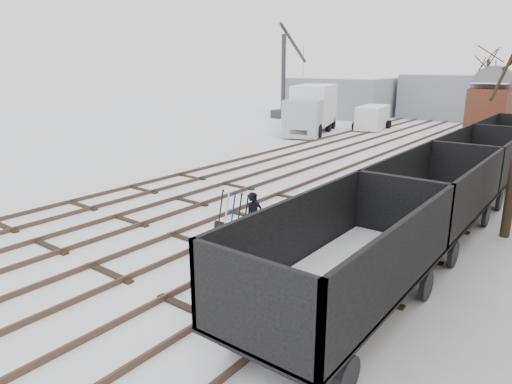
# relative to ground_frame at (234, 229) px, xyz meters

# --- Properties ---
(ground) EXTENTS (120.00, 120.00, 0.00)m
(ground) POSITION_rel_ground_frame_xyz_m (-0.94, -1.09, -0.28)
(ground) COLOR white
(ground) RESTS_ON ground
(tracks) EXTENTS (13.90, 52.00, 0.16)m
(tracks) POSITION_rel_ground_frame_xyz_m (-0.94, 12.58, -0.21)
(tracks) COLOR black
(tracks) RESTS_ON ground
(shed_left) EXTENTS (10.00, 8.00, 4.10)m
(shed_left) POSITION_rel_ground_frame_xyz_m (-13.94, 34.91, 1.76)
(shed_left) COLOR gray
(shed_left) RESTS_ON ground
(shed_right) EXTENTS (7.00, 6.00, 4.50)m
(shed_right) POSITION_rel_ground_frame_xyz_m (-4.94, 38.91, 1.96)
(shed_right) COLOR gray
(shed_right) RESTS_ON ground
(ground_frame) EXTENTS (1.32, 0.49, 1.49)m
(ground_frame) POSITION_rel_ground_frame_xyz_m (0.00, 0.00, 0.00)
(ground_frame) COLOR black
(ground_frame) RESTS_ON ground
(worker) EXTENTS (0.52, 0.67, 1.61)m
(worker) POSITION_rel_ground_frame_xyz_m (0.75, 0.10, 0.52)
(worker) COLOR black
(worker) RESTS_ON ground
(freight_wagon_a) EXTENTS (2.56, 6.41, 2.62)m
(freight_wagon_a) POSITION_rel_ground_frame_xyz_m (5.06, -2.40, 0.72)
(freight_wagon_a) COLOR black
(freight_wagon_a) RESTS_ON ground
(freight_wagon_b) EXTENTS (2.56, 6.41, 2.62)m
(freight_wagon_b) POSITION_rel_ground_frame_xyz_m (5.06, 4.00, 0.72)
(freight_wagon_b) COLOR black
(freight_wagon_b) RESTS_ON ground
(freight_wagon_c) EXTENTS (2.56, 6.41, 2.62)m
(freight_wagon_c) POSITION_rel_ground_frame_xyz_m (5.06, 10.40, 0.72)
(freight_wagon_c) COLOR black
(freight_wagon_c) RESTS_ON ground
(freight_wagon_d) EXTENTS (2.56, 6.41, 2.62)m
(freight_wagon_d) POSITION_rel_ground_frame_xyz_m (5.06, 16.80, 0.72)
(freight_wagon_d) COLOR black
(freight_wagon_d) RESTS_ON ground
(box_van_wagon) EXTENTS (3.19, 5.58, 4.14)m
(box_van_wagon) POSITION_rel_ground_frame_xyz_m (1.95, 27.42, 2.13)
(box_van_wagon) COLOR black
(box_van_wagon) RESTS_ON ground
(lorry) EXTENTS (4.38, 8.72, 3.79)m
(lorry) POSITION_rel_ground_frame_xyz_m (-10.05, 21.66, 1.67)
(lorry) COLOR black
(lorry) RESTS_ON ground
(panel_van) EXTENTS (2.74, 4.80, 2.00)m
(panel_van) POSITION_rel_ground_frame_xyz_m (-6.95, 26.69, 0.75)
(panel_van) COLOR silver
(panel_van) RESTS_ON ground
(crane) EXTENTS (1.95, 5.50, 9.40)m
(crane) POSITION_rel_ground_frame_xyz_m (-17.94, 29.47, 2.19)
(crane) COLOR #2D2C31
(crane) RESTS_ON ground
(tree_far_left) EXTENTS (0.30, 0.30, 5.89)m
(tree_far_left) POSITION_rel_ground_frame_xyz_m (-1.25, 40.80, 2.66)
(tree_far_left) COLOR black
(tree_far_left) RESTS_ON ground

